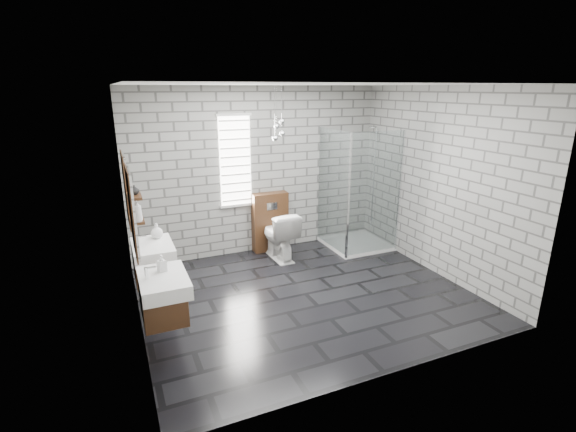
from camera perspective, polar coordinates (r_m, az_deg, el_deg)
floor at (r=5.73m, az=2.44°, el=-10.70°), size 4.20×3.60×0.02m
ceiling at (r=5.06m, az=2.85°, el=17.66°), size 4.20×3.60×0.02m
wall_back at (r=6.86m, az=-4.01°, el=6.08°), size 4.20×0.02×2.70m
wall_front at (r=3.76m, az=14.76°, el=-3.87°), size 4.20×0.02×2.70m
wall_left at (r=4.74m, az=-21.01°, el=-0.12°), size 0.02×3.60×2.70m
wall_right at (r=6.42m, az=19.88°, el=4.32°), size 0.02×3.60×2.70m
vanity_left at (r=4.46m, az=-17.18°, el=-9.02°), size 0.47×0.70×1.57m
vanity_right at (r=5.35m, az=-18.43°, el=-4.65°), size 0.47×0.70×1.57m
shelf_lower at (r=4.70m, az=-19.96°, el=-0.52°), size 0.14×0.30×0.03m
shelf_upper at (r=4.63m, az=-20.29°, el=2.54°), size 0.14×0.30×0.03m
window at (r=6.68m, az=-7.23°, el=7.43°), size 0.56×0.05×1.48m
cistern_panel at (r=7.02m, az=-2.47°, el=-0.80°), size 0.60×0.20×1.00m
flush_plate at (r=6.84m, az=-2.19°, el=1.34°), size 0.18×0.01×0.12m
shower_enclosure at (r=7.17m, az=9.22°, el=-0.61°), size 1.00×1.00×2.03m
pendant_cluster at (r=6.41m, az=-1.39°, el=11.56°), size 0.23×0.24×0.82m
toilet at (r=6.70m, az=-1.23°, el=-2.61°), size 0.48×0.80×0.79m
soap_bottle_a at (r=4.50m, az=-16.90°, el=-6.18°), size 0.10×0.10×0.18m
soap_bottle_b at (r=5.48m, az=-17.52°, el=-1.95°), size 0.20×0.20×0.19m
soap_bottle_c at (r=4.56m, az=-19.91°, el=0.69°), size 0.09×0.09×0.24m
vase at (r=4.64m, az=-20.27°, el=3.39°), size 0.10×0.10×0.10m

